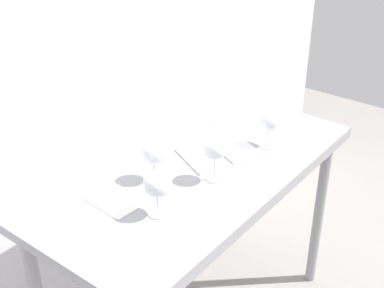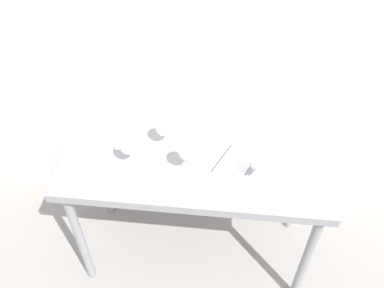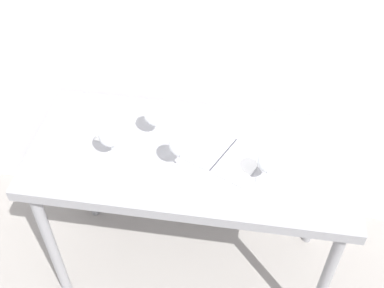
{
  "view_description": "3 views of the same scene",
  "coord_description": "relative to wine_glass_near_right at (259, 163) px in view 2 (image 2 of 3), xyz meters",
  "views": [
    {
      "loc": [
        -1.41,
        -1.06,
        1.97
      ],
      "look_at": [
        0.01,
        0.04,
        0.99
      ],
      "focal_mm": 49.14,
      "sensor_mm": 36.0,
      "label": 1
    },
    {
      "loc": [
        0.14,
        -1.47,
        2.45
      ],
      "look_at": [
        -0.02,
        -0.01,
        1.01
      ],
      "focal_mm": 38.04,
      "sensor_mm": 36.0,
      "label": 2
    },
    {
      "loc": [
        0.21,
        -1.4,
        2.37
      ],
      "look_at": [
        0.0,
        -0.03,
        0.98
      ],
      "focal_mm": 44.48,
      "sensor_mm": 36.0,
      "label": 3
    }
  ],
  "objects": [
    {
      "name": "tasting_sheet_upper",
      "position": [
        0.07,
        0.27,
        -0.11
      ],
      "size": [
        0.2,
        0.25,
        0.0
      ],
      "primitive_type": "cube",
      "rotation": [
        0.0,
        0.0,
        0.31
      ],
      "color": "white",
      "rests_on": "steel_counter"
    },
    {
      "name": "wine_glass_far_left",
      "position": [
        -0.49,
        0.2,
        -0.0
      ],
      "size": [
        0.09,
        0.09,
        0.16
      ],
      "color": "white",
      "rests_on": "steel_counter"
    },
    {
      "name": "tasting_sheet_lower",
      "position": [
        -0.68,
        0.22,
        -0.11
      ],
      "size": [
        0.15,
        0.22,
        0.0
      ],
      "primitive_type": "cube",
      "rotation": [
        0.0,
        0.0,
        -0.06
      ],
      "color": "white",
      "rests_on": "steel_counter"
    },
    {
      "name": "wine_glass_near_left",
      "position": [
        -0.65,
        0.04,
        0.0
      ],
      "size": [
        0.09,
        0.09,
        0.17
      ],
      "color": "white",
      "rests_on": "steel_counter"
    },
    {
      "name": "wine_glass_near_right",
      "position": [
        0.0,
        0.0,
        0.0
      ],
      "size": [
        0.09,
        0.09,
        0.16
      ],
      "color": "white",
      "rests_on": "steel_counter"
    },
    {
      "name": "open_notebook",
      "position": [
        -0.18,
        0.11,
        -0.11
      ],
      "size": [
        0.37,
        0.33,
        0.01
      ],
      "rotation": [
        0.0,
        0.0,
        -0.44
      ],
      "color": "silver",
      "rests_on": "steel_counter"
    },
    {
      "name": "ground_plane",
      "position": [
        -0.32,
        0.12,
        -1.01
      ],
      "size": [
        6.0,
        6.0,
        0.0
      ],
      "primitive_type": "plane",
      "color": "gray"
    },
    {
      "name": "wine_glass_near_center",
      "position": [
        -0.35,
        0.02,
        0.02
      ],
      "size": [
        0.09,
        0.09,
        0.18
      ],
      "color": "white",
      "rests_on": "steel_counter"
    },
    {
      "name": "steel_counter",
      "position": [
        -0.32,
        0.11,
        -0.22
      ],
      "size": [
        1.4,
        0.65,
        0.9
      ],
      "color": "gray",
      "rests_on": "ground_plane"
    },
    {
      "name": "back_wall",
      "position": [
        -0.32,
        0.61,
        0.29
      ],
      "size": [
        3.8,
        0.04,
        2.6
      ],
      "primitive_type": "cube",
      "color": "silver",
      "rests_on": "ground_plane"
    }
  ]
}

